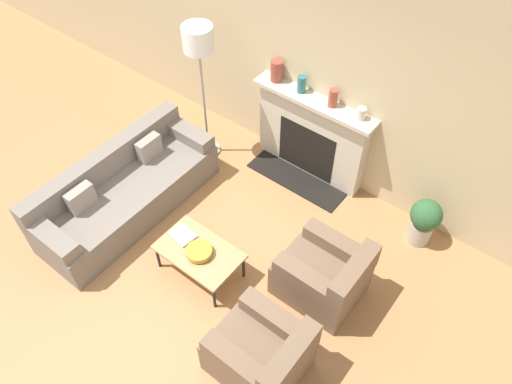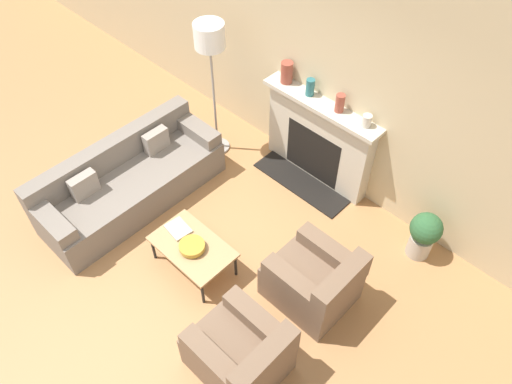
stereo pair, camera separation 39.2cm
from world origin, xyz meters
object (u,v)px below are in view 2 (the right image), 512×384
armchair_far (314,281)px  mantel_vase_center_right (340,103)px  armchair_near (241,353)px  coffee_table (192,247)px  mantel_vase_right (367,121)px  fireplace (318,141)px  mantel_vase_left (287,72)px  mantel_vase_center_left (310,87)px  potted_plant (424,234)px  couch (130,182)px  floor_lamp (210,47)px  bowl (192,246)px  book (178,229)px

armchair_far → mantel_vase_center_right: size_ratio=3.87×
armchair_near → coffee_table: (-1.20, 0.47, 0.04)m
mantel_vase_right → fireplace: bearing=-178.6°
armchair_near → mantel_vase_center_right: mantel_vase_center_right is taller
fireplace → mantel_vase_left: mantel_vase_left is taller
fireplace → coffee_table: bearing=-90.9°
mantel_vase_center_left → mantel_vase_center_right: size_ratio=0.96×
armchair_far → potted_plant: size_ratio=1.36×
armchair_far → mantel_vase_center_left: mantel_vase_center_left is taller
potted_plant → mantel_vase_left: bearing=175.3°
fireplace → mantel_vase_center_left: size_ratio=7.58×
couch → floor_lamp: size_ratio=1.23×
bowl → mantel_vase_right: 2.32m
bowl → mantel_vase_right: (0.59, 2.10, 0.79)m
mantel_vase_right → book: bearing=-113.9°
armchair_far → coffee_table: bearing=-63.3°
bowl → potted_plant: size_ratio=0.44×
book → mantel_vase_center_right: bearing=82.1°
mantel_vase_center_right → book: bearing=-104.6°
book → mantel_vase_center_left: 2.21m
book → potted_plant: bearing=49.8°
mantel_vase_left → armchair_near: bearing=-55.6°
armchair_near → mantel_vase_center_right: size_ratio=3.87×
fireplace → potted_plant: 1.69m
coffee_table → mantel_vase_center_left: 2.27m
armchair_far → bowl: (-1.16, -0.63, 0.12)m
floor_lamp → mantel_vase_center_right: floor_lamp is taller
coffee_table → mantel_vase_center_right: mantel_vase_center_right is taller
couch → book: bearing=-95.5°
mantel_vase_center_right → mantel_vase_left: bearing=180.0°
armchair_near → armchair_far: size_ratio=1.00×
coffee_table → mantel_vase_center_left: size_ratio=4.28×
floor_lamp → mantel_vase_right: floor_lamp is taller
book → potted_plant: potted_plant is taller
mantel_vase_left → mantel_vase_center_right: (0.79, 0.00, -0.02)m
bowl → mantel_vase_left: bearing=105.3°
couch → book: (1.04, -0.10, 0.09)m
coffee_table → mantel_vase_center_right: bearing=83.0°
mantel_vase_left → potted_plant: 2.43m
armchair_near → potted_plant: armchair_near is taller
floor_lamp → mantel_vase_center_right: 1.62m
mantel_vase_left → floor_lamp: bearing=-141.5°
floor_lamp → potted_plant: size_ratio=2.99×
fireplace → mantel_vase_center_left: mantel_vase_center_left is taller
fireplace → coffee_table: size_ratio=1.77×
fireplace → couch: 2.36m
coffee_table → book: 0.28m
couch → mantel_vase_center_left: size_ratio=10.93×
floor_lamp → coffee_table: bearing=-50.6°
mantel_vase_right → coffee_table: bearing=-106.8°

